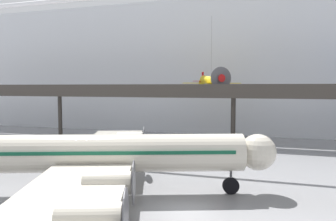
% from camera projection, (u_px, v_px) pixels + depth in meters
% --- Properties ---
extents(ground_plane, '(260.00, 260.00, 0.00)m').
position_uv_depth(ground_plane, '(186.00, 212.00, 22.14)').
color(ground_plane, gray).
extents(hangar_back_wall, '(140.00, 3.00, 24.13)m').
position_uv_depth(hangar_back_wall, '(240.00, 66.00, 57.50)').
color(hangar_back_wall, silver).
rests_on(hangar_back_wall, ground).
extents(mezzanine_walkway, '(110.00, 3.20, 8.86)m').
position_uv_depth(mezzanine_walkway, '(233.00, 95.00, 47.61)').
color(mezzanine_walkway, '#38332D').
rests_on(mezzanine_walkway, ground).
extents(airliner_silver_main, '(29.21, 34.11, 8.89)m').
position_uv_depth(airliner_silver_main, '(84.00, 154.00, 25.25)').
color(airliner_silver_main, beige).
rests_on(airliner_silver_main, ground).
extents(suspended_plane_yellow_lowwing, '(8.44, 7.76, 11.24)m').
position_uv_depth(suspended_plane_yellow_lowwing, '(211.00, 81.00, 51.12)').
color(suspended_plane_yellow_lowwing, yellow).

